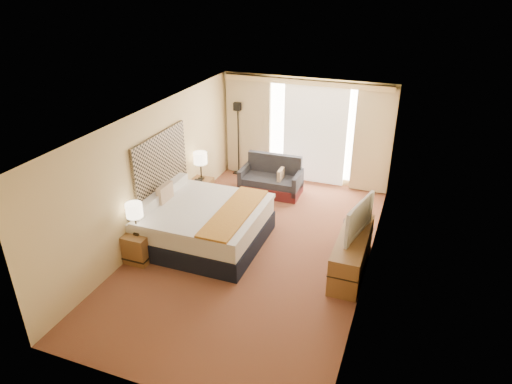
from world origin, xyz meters
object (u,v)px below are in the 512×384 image
(television, at_px, (353,217))
(lamp_right, at_px, (200,159))
(floor_lamp, at_px, (238,124))
(desk_chair, at_px, (358,226))
(nightstand_right, at_px, (201,191))
(media_dresser, at_px, (352,253))
(nightstand_left, at_px, (140,247))
(lamp_left, at_px, (134,211))
(bed, at_px, (202,224))
(loveseat, at_px, (272,181))

(television, bearing_deg, lamp_right, 81.75)
(floor_lamp, bearing_deg, lamp_right, -95.69)
(floor_lamp, relative_size, television, 1.72)
(floor_lamp, distance_m, desk_chair, 4.42)
(nightstand_right, xyz_separation_m, lamp_right, (-0.01, 0.07, 0.77))
(media_dresser, xyz_separation_m, lamp_right, (-3.71, 1.52, 0.70))
(nightstand_left, relative_size, desk_chair, 0.51)
(desk_chair, xyz_separation_m, television, (-0.03, -0.67, 0.54))
(lamp_left, bearing_deg, floor_lamp, 87.85)
(desk_chair, bearing_deg, television, -85.61)
(bed, bearing_deg, desk_chair, 16.52)
(floor_lamp, bearing_deg, loveseat, -34.26)
(media_dresser, bearing_deg, nightstand_right, 158.60)
(media_dresser, distance_m, television, 0.68)
(desk_chair, bearing_deg, loveseat, 150.02)
(desk_chair, distance_m, lamp_right, 3.81)
(television, bearing_deg, lamp_left, 120.76)
(nightstand_left, height_order, media_dresser, media_dresser)
(nightstand_right, bearing_deg, nightstand_left, -90.00)
(media_dresser, distance_m, desk_chair, 0.77)
(floor_lamp, bearing_deg, nightstand_left, -92.20)
(bed, bearing_deg, media_dresser, 1.75)
(nightstand_right, bearing_deg, loveseat, 37.62)
(lamp_right, bearing_deg, lamp_left, -89.70)
(nightstand_right, height_order, bed, bed)
(nightstand_left, relative_size, loveseat, 0.38)
(television, bearing_deg, nightstand_left, 120.38)
(nightstand_right, bearing_deg, television, -20.43)
(media_dresser, bearing_deg, lamp_right, 157.77)
(media_dresser, bearing_deg, desk_chair, 91.74)
(media_dresser, relative_size, bed, 0.79)
(media_dresser, relative_size, desk_chair, 1.68)
(loveseat, height_order, television, television)
(loveseat, distance_m, desk_chair, 2.90)
(loveseat, height_order, lamp_left, lamp_left)
(bed, height_order, desk_chair, bed)
(lamp_right, bearing_deg, media_dresser, -22.23)
(bed, bearing_deg, nightstand_left, -130.03)
(nightstand_left, xyz_separation_m, nightstand_right, (0.00, 2.50, 0.00))
(lamp_left, xyz_separation_m, television, (3.65, 1.17, -0.02))
(bed, relative_size, loveseat, 1.58)
(loveseat, height_order, floor_lamp, floor_lamp)
(lamp_left, bearing_deg, television, 17.73)
(loveseat, relative_size, desk_chair, 1.35)
(loveseat, height_order, desk_chair, desk_chair)
(loveseat, xyz_separation_m, desk_chair, (2.32, -1.73, 0.18))
(loveseat, bearing_deg, desk_chair, -37.80)
(nightstand_right, xyz_separation_m, loveseat, (1.35, 1.04, 0.02))
(media_dresser, relative_size, loveseat, 1.25)
(media_dresser, bearing_deg, television, 119.01)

